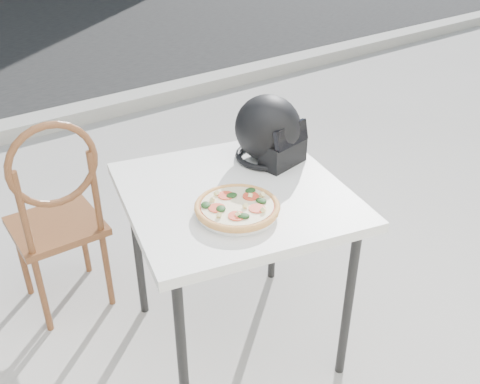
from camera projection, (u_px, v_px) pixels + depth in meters
ground at (245, 359)px, 2.35m from camera, size 80.00×80.00×0.00m
curb at (24, 127)px, 4.39m from camera, size 30.00×0.25×0.12m
cafe_table_main at (235, 206)px, 2.09m from camera, size 1.01×1.01×0.79m
plate at (237, 212)px, 1.91m from camera, size 0.38×0.38×0.02m
pizza at (237, 207)px, 1.90m from camera, size 0.32×0.32×0.04m
helmet at (269, 132)px, 2.23m from camera, size 0.32×0.33×0.28m
cafe_chair_main at (57, 210)px, 2.36m from camera, size 0.40×0.40×1.01m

